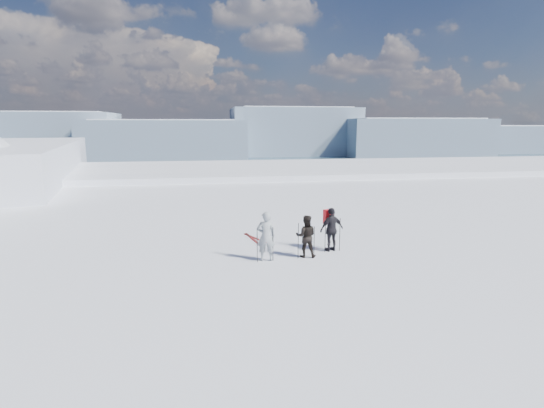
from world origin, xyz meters
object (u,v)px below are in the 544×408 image
(skier_dark, at_px, (306,236))
(skis_loose, at_px, (253,238))
(skier_grey, at_px, (266,236))
(skier_pack, at_px, (332,229))

(skier_dark, relative_size, skis_loose, 0.90)
(skier_grey, relative_size, skier_dark, 1.15)
(skier_dark, distance_m, skis_loose, 3.25)
(skier_dark, distance_m, skier_pack, 1.25)
(skier_dark, bearing_deg, skier_pack, -140.40)
(skis_loose, bearing_deg, skier_grey, -88.35)
(skier_dark, height_order, skier_pack, skier_pack)
(skier_pack, xyz_separation_m, skis_loose, (-2.68, 2.20, -0.81))
(skier_grey, distance_m, skier_dark, 1.49)
(skier_pack, relative_size, skis_loose, 0.98)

